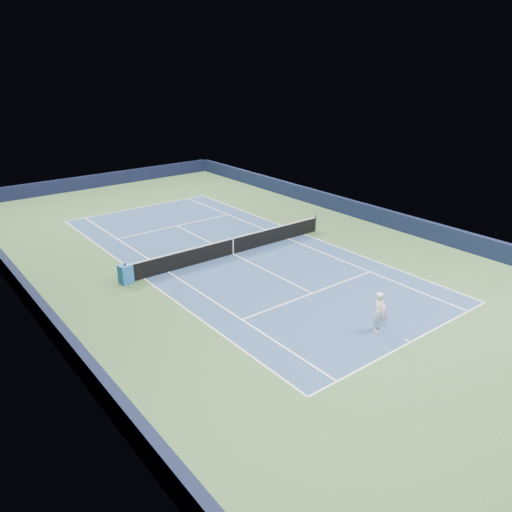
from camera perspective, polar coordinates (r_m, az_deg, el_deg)
ground at (r=28.13m, az=-2.63°, el=0.22°), size 40.00×40.00×0.00m
wall_far at (r=44.96m, az=-17.63°, el=8.20°), size 22.00×0.35×1.10m
wall_right at (r=34.98m, az=12.01°, el=5.06°), size 0.35×40.00×1.10m
wall_left at (r=23.90m, az=-24.35°, el=-4.43°), size 0.35×40.00×1.10m
court_surface at (r=28.13m, az=-2.63°, el=0.23°), size 10.97×23.77×0.01m
baseline_far at (r=37.96m, az=-13.15°, el=5.42°), size 10.97×0.08×0.00m
baseline_near at (r=20.58m, az=17.25°, el=-9.38°), size 10.97×0.08×0.00m
sideline_doubles_right at (r=31.40m, az=5.55°, el=2.49°), size 0.08×23.77×0.00m
sideline_doubles_left at (r=25.61m, az=-12.67°, el=-2.54°), size 0.08×23.77×0.00m
sideline_singles_right at (r=30.53m, az=3.68°, el=1.98°), size 0.08×23.77×0.00m
sideline_singles_left at (r=26.15m, az=-9.99°, el=-1.80°), size 0.08×23.77×0.00m
service_line_far at (r=33.25m, az=-9.06°, el=3.42°), size 8.23×0.08×0.00m
service_line_near at (r=23.62m, az=6.45°, el=-4.26°), size 8.23×0.08×0.00m
center_service_line at (r=28.12m, az=-2.63°, el=0.24°), size 0.08×12.80×0.00m
center_mark_far at (r=37.83m, az=-13.05°, el=5.38°), size 0.08×0.30×0.00m
center_mark_near at (r=20.65m, az=16.91°, el=-9.23°), size 0.08×0.30×0.00m
tennis_net at (r=27.95m, az=-2.64°, el=1.18°), size 12.90×0.10×1.07m
sponsor_cube at (r=25.13m, az=-14.66°, el=-2.03°), size 0.65×0.60×0.96m
tennis_player at (r=20.70m, az=13.93°, el=-6.18°), size 0.79×1.27×2.11m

